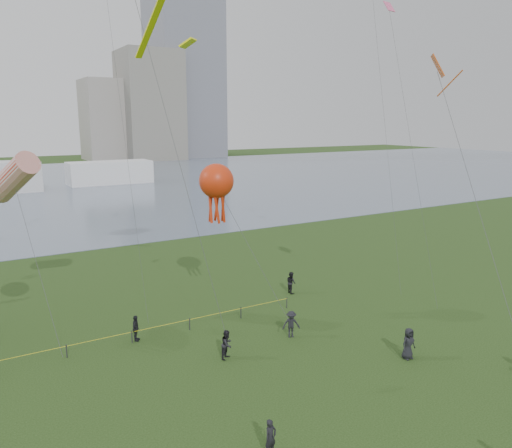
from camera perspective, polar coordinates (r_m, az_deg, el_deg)
ground_plane at (r=25.30m, az=12.58°, el=-22.27°), size 400.00×400.00×0.00m
lake at (r=116.75m, az=-23.20°, el=3.94°), size 400.00×120.00×0.08m
building_mid at (r=187.17m, az=-12.01°, el=13.07°), size 20.00×20.00×38.00m
building_low at (r=188.84m, az=-16.64°, el=11.31°), size 16.00×18.00×28.00m
pavilion_right at (r=117.14m, az=-16.36°, el=5.67°), size 18.00×7.00×5.00m
fence at (r=32.73m, az=-24.60°, el=-13.71°), size 24.07×0.07×1.05m
spectator_a at (r=30.76m, az=-3.32°, el=-13.56°), size 1.10×1.05×1.79m
spectator_b at (r=33.51m, az=4.04°, el=-11.35°), size 1.34×1.06×1.81m
spectator_c at (r=33.84m, az=-13.59°, el=-11.51°), size 0.88×1.08×1.72m
spectator_d at (r=31.99m, az=17.02°, el=-12.93°), size 0.95×0.63×1.92m
spectator_f at (r=23.07m, az=1.68°, el=-23.23°), size 0.67×0.52×1.65m
spectator_g at (r=41.59m, az=4.03°, el=-6.68°), size 0.76×0.94×1.80m
kite_windsock at (r=37.14m, az=-26.00°, el=4.76°), size 4.19×9.45×12.15m
kite_octopus at (r=34.62m, az=-4.55°, el=4.83°), size 4.85×5.32×11.15m
kite_delta at (r=30.39m, az=20.61°, el=14.92°), size 3.19×10.35×17.63m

